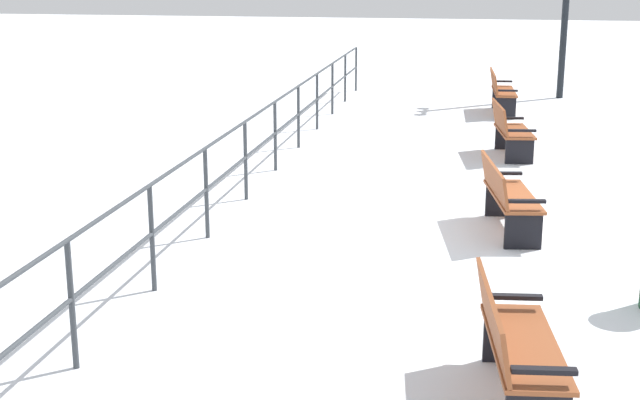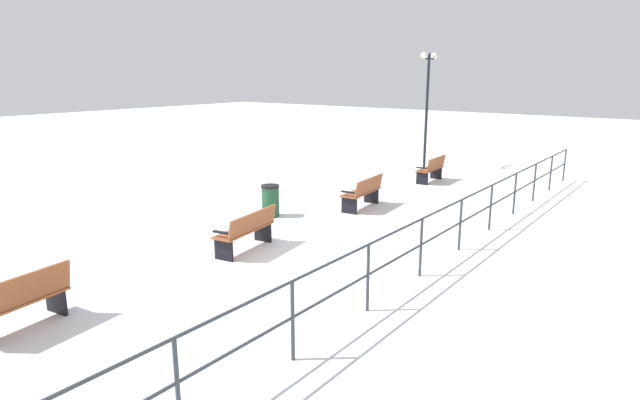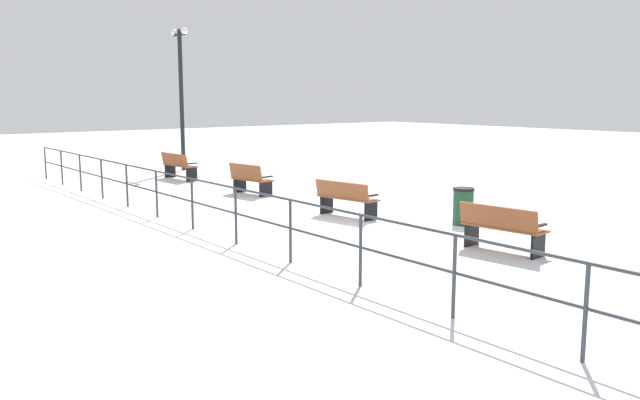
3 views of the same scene
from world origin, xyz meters
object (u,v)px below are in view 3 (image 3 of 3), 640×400
bench_third (346,198)px  lamppost_middle (181,84)px  bench_fifth (178,165)px  bench_second (502,227)px  bench_fourth (250,179)px  trash_bin (463,206)px

bench_third → lamppost_middle: bearing=73.5°
bench_fifth → lamppost_middle: size_ratio=0.32×
bench_second → bench_fourth: 8.71m
bench_third → trash_bin: bench_third is taller
bench_second → trash_bin: size_ratio=1.95×
bench_second → bench_third: size_ratio=0.98×
bench_third → bench_fourth: bench_fourth is taller
bench_second → lamppost_middle: size_ratio=0.30×
bench_third → bench_second: bearing=-99.5°
bench_fourth → trash_bin: bench_fourth is taller
bench_fifth → bench_fourth: bearing=-91.8°
bench_fourth → trash_bin: bearing=-86.5°
lamppost_middle → trash_bin: lamppost_middle is taller
bench_third → bench_fifth: size_ratio=0.96×
lamppost_middle → bench_second: bearing=-95.4°
trash_bin → bench_fourth: bearing=101.0°
bench_second → bench_fifth: (0.07, 13.07, 0.03)m
bench_second → bench_fifth: 13.07m
bench_fourth → trash_bin: 6.74m
trash_bin → bench_second: bearing=-124.6°
bench_fifth → bench_second: bearing=-93.3°
bench_second → trash_bin: bearing=49.0°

